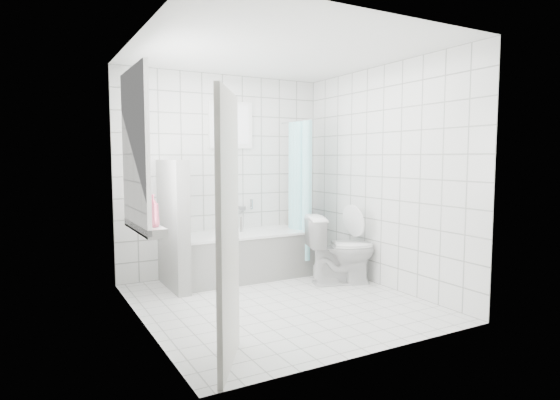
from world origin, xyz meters
TOP-DOWN VIEW (x-y plane):
  - ground at (0.00, 0.00)m, footprint 3.00×3.00m
  - ceiling at (0.00, 0.00)m, footprint 3.00×3.00m
  - wall_back at (0.00, 1.50)m, footprint 2.80×0.02m
  - wall_front at (0.00, -1.50)m, footprint 2.80×0.02m
  - wall_left at (-1.40, 0.00)m, footprint 0.02×3.00m
  - wall_right at (1.40, 0.00)m, footprint 0.02×3.00m
  - window_left at (-1.35, 0.30)m, footprint 0.01×0.90m
  - window_back at (0.10, 1.46)m, footprint 0.50×0.01m
  - window_sill at (-1.31, 0.30)m, footprint 0.18×1.02m
  - door at (-1.04, -1.14)m, footprint 0.45×0.70m
  - bathtub at (0.09, 1.12)m, footprint 1.68×0.77m
  - partition_wall at (-0.81, 1.07)m, footprint 0.15×0.85m
  - tiled_ledge at (1.17, 1.38)m, footprint 0.40×0.24m
  - toilet at (1.03, 0.29)m, footprint 0.93×0.71m
  - curtain_rod at (0.87, 1.10)m, footprint 0.02×0.80m
  - shower_curtain at (0.87, 0.97)m, footprint 0.14×0.48m
  - tub_faucet at (0.19, 1.46)m, footprint 0.18×0.06m
  - sill_bottles at (-1.30, 0.18)m, footprint 0.18×0.70m
  - ledge_bottles at (1.15, 1.37)m, footprint 0.21×0.16m

SIDE VIEW (x-z plane):
  - ground at x=0.00m, z-range 0.00..0.00m
  - tiled_ledge at x=1.17m, z-range 0.00..0.55m
  - bathtub at x=0.09m, z-range 0.00..0.58m
  - toilet at x=1.03m, z-range 0.00..0.84m
  - ledge_bottles at x=1.15m, z-range 0.53..0.81m
  - partition_wall at x=-0.81m, z-range 0.00..1.50m
  - tub_faucet at x=0.19m, z-range 0.82..0.88m
  - window_sill at x=-1.31m, z-range 0.82..0.90m
  - door at x=-1.04m, z-range 0.00..2.00m
  - sill_bottles at x=-1.30m, z-range 0.87..1.16m
  - shower_curtain at x=0.87m, z-range 0.21..1.99m
  - wall_back at x=0.00m, z-range 0.00..2.60m
  - wall_front at x=0.00m, z-range 0.00..2.60m
  - wall_left at x=-1.40m, z-range 0.00..2.60m
  - wall_right at x=1.40m, z-range 0.00..2.60m
  - window_left at x=-1.35m, z-range 0.90..2.30m
  - window_back at x=0.10m, z-range 1.70..2.20m
  - curtain_rod at x=0.87m, z-range 1.99..2.01m
  - ceiling at x=0.00m, z-range 2.60..2.60m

